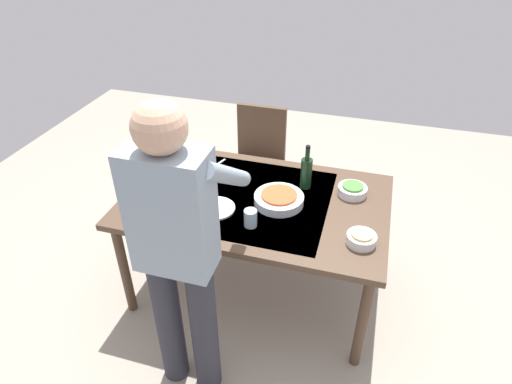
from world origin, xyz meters
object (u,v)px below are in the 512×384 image
(water_cup_near_right, at_px, (154,170))
(serving_bowl_pasta, at_px, (279,199))
(side_bowl_salad, at_px, (352,190))
(dining_table, at_px, (256,208))
(wine_glass_left, at_px, (133,186))
(person_server, at_px, (178,248))
(chair_near, at_px, (258,156))
(side_bowl_bread, at_px, (361,238))
(dinner_plate_near, at_px, (216,208))
(wine_bottle, at_px, (306,172))
(water_cup_near_left, at_px, (251,218))

(water_cup_near_right, xyz_separation_m, serving_bowl_pasta, (-0.86, 0.07, -0.02))
(water_cup_near_right, xyz_separation_m, side_bowl_salad, (-1.28, -0.15, -0.02))
(dining_table, distance_m, side_bowl_salad, 0.61)
(wine_glass_left, xyz_separation_m, serving_bowl_pasta, (-0.85, -0.21, -0.07))
(dining_table, bearing_deg, person_server, 78.86)
(dining_table, relative_size, person_server, 0.95)
(dining_table, distance_m, chair_near, 0.93)
(chair_near, distance_m, side_bowl_salad, 1.07)
(water_cup_near_right, distance_m, side_bowl_bread, 1.40)
(person_server, relative_size, side_bowl_salad, 9.38)
(side_bowl_bread, distance_m, dinner_plate_near, 0.86)
(wine_glass_left, relative_size, water_cup_near_right, 1.56)
(wine_bottle, relative_size, serving_bowl_pasta, 0.99)
(side_bowl_salad, bearing_deg, water_cup_near_left, 42.42)
(wine_glass_left, height_order, side_bowl_salad, wine_glass_left)
(wine_glass_left, distance_m, side_bowl_bread, 1.36)
(serving_bowl_pasta, distance_m, side_bowl_salad, 0.47)
(dining_table, relative_size, chair_near, 1.76)
(wine_bottle, height_order, water_cup_near_left, wine_bottle)
(water_cup_near_left, distance_m, side_bowl_salad, 0.70)
(dining_table, xyz_separation_m, dinner_plate_near, (0.20, 0.17, 0.07))
(water_cup_near_left, height_order, serving_bowl_pasta, water_cup_near_left)
(dinner_plate_near, bearing_deg, water_cup_near_left, 159.57)
(wine_bottle, distance_m, serving_bowl_pasta, 0.26)
(wine_bottle, relative_size, dinner_plate_near, 1.29)
(water_cup_near_right, distance_m, serving_bowl_pasta, 0.87)
(dining_table, height_order, dinner_plate_near, dinner_plate_near)
(chair_near, relative_size, wine_glass_left, 6.03)
(wine_glass_left, bearing_deg, wine_bottle, -155.90)
(dinner_plate_near, bearing_deg, side_bowl_bread, 175.30)
(water_cup_near_left, xyz_separation_m, side_bowl_bread, (-0.61, -0.02, -0.02))
(person_server, xyz_separation_m, dinner_plate_near, (0.05, -0.60, -0.21))
(side_bowl_salad, bearing_deg, wine_bottle, -0.31)
(person_server, distance_m, water_cup_near_right, 1.01)
(wine_bottle, distance_m, water_cup_near_right, 1.00)
(dining_table, xyz_separation_m, chair_near, (0.24, -0.88, -0.15))
(side_bowl_salad, bearing_deg, water_cup_near_right, 6.79)
(serving_bowl_pasta, bearing_deg, side_bowl_salad, -152.13)
(water_cup_near_left, xyz_separation_m, side_bowl_salad, (-0.52, -0.47, -0.02))
(water_cup_near_left, bearing_deg, wine_glass_left, -3.08)
(serving_bowl_pasta, bearing_deg, dinner_plate_near, 25.14)
(wine_bottle, xyz_separation_m, dinner_plate_near, (0.46, 0.38, -0.10))
(side_bowl_salad, height_order, side_bowl_bread, same)
(person_server, relative_size, wine_bottle, 5.71)
(person_server, height_order, wine_bottle, person_server)
(water_cup_near_left, bearing_deg, water_cup_near_right, -22.83)
(person_server, height_order, water_cup_near_left, person_server)
(water_cup_near_left, relative_size, serving_bowl_pasta, 0.35)
(dining_table, bearing_deg, dinner_plate_near, 40.14)
(wine_glass_left, bearing_deg, water_cup_near_left, 176.92)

